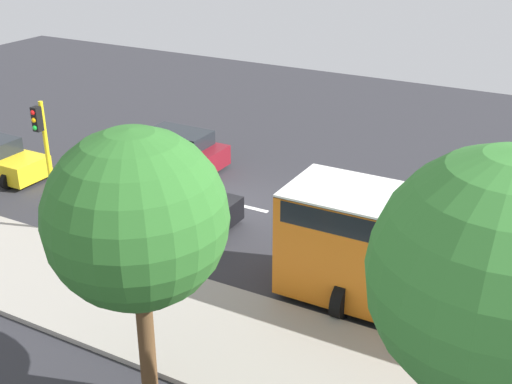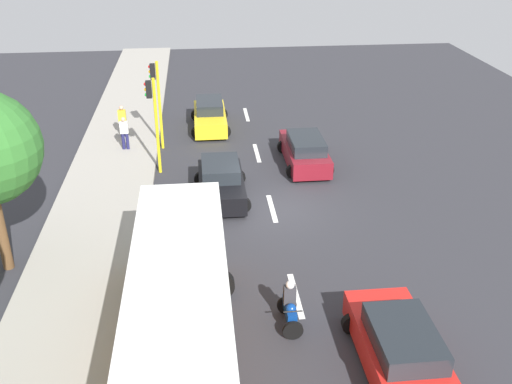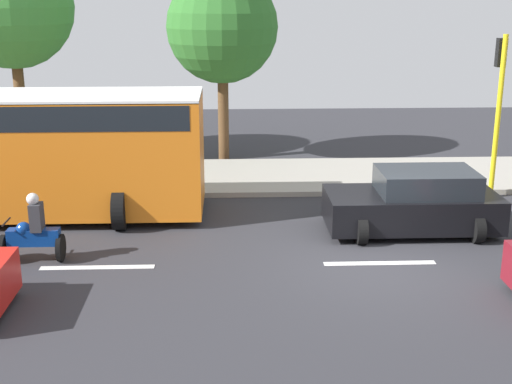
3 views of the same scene
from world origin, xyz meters
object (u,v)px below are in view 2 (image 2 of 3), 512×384
(motorcycle, at_px, (290,307))
(city_bus, at_px, (180,325))
(car_black, at_px, (221,182))
(pedestrian_near_signal, at_px, (122,120))
(car_maroon, at_px, (305,151))
(car_red, at_px, (399,346))
(traffic_light_midblock, at_px, (157,93))
(traffic_light_corner, at_px, (154,113))
(pedestrian_by_tree, at_px, (124,132))
(car_yellow_cab, at_px, (210,116))

(motorcycle, bearing_deg, city_bus, 32.31)
(car_black, xyz_separation_m, pedestrian_near_signal, (4.84, -7.49, 0.35))
(city_bus, distance_m, motorcycle, 3.89)
(car_maroon, height_order, pedestrian_near_signal, pedestrian_near_signal)
(car_red, relative_size, traffic_light_midblock, 0.97)
(car_red, height_order, motorcycle, motorcycle)
(city_bus, distance_m, pedestrian_near_signal, 18.44)
(car_black, relative_size, motorcycle, 2.67)
(car_black, bearing_deg, traffic_light_corner, -45.81)
(pedestrian_near_signal, distance_m, traffic_light_corner, 5.35)
(pedestrian_by_tree, relative_size, traffic_light_midblock, 0.38)
(car_maroon, xyz_separation_m, city_bus, (5.68, 13.70, 1.13))
(car_maroon, height_order, pedestrian_by_tree, pedestrian_by_tree)
(traffic_light_corner, bearing_deg, car_maroon, -178.56)
(car_yellow_cab, xyz_separation_m, pedestrian_by_tree, (4.36, 3.07, 0.35))
(car_yellow_cab, height_order, car_red, same)
(car_black, bearing_deg, traffic_light_midblock, -64.61)
(city_bus, bearing_deg, pedestrian_near_signal, -79.65)
(pedestrian_by_tree, bearing_deg, car_yellow_cab, -144.82)
(car_maroon, distance_m, pedestrian_by_tree, 9.08)
(pedestrian_near_signal, xyz_separation_m, traffic_light_midblock, (-2.02, 1.55, 1.87))
(pedestrian_near_signal, bearing_deg, car_black, 122.84)
(car_maroon, height_order, motorcycle, motorcycle)
(traffic_light_midblock, bearing_deg, city_bus, 94.46)
(car_maroon, distance_m, car_red, 13.78)
(car_yellow_cab, height_order, traffic_light_corner, traffic_light_corner)
(car_maroon, xyz_separation_m, pedestrian_by_tree, (8.71, -2.56, 0.35))
(car_maroon, distance_m, car_yellow_cab, 7.12)
(city_bus, xyz_separation_m, motorcycle, (-3.13, -1.98, -1.20))
(car_yellow_cab, bearing_deg, pedestrian_by_tree, 35.18)
(car_black, bearing_deg, car_red, 111.49)
(car_maroon, relative_size, pedestrian_near_signal, 2.69)
(pedestrian_near_signal, bearing_deg, city_bus, 100.35)
(car_black, xyz_separation_m, traffic_light_midblock, (2.82, -5.94, 2.22))
(car_maroon, xyz_separation_m, traffic_light_midblock, (6.98, -2.87, 2.22))
(car_black, distance_m, pedestrian_by_tree, 7.25)
(pedestrian_near_signal, distance_m, traffic_light_midblock, 3.16)
(city_bus, height_order, motorcycle, city_bus)
(car_red, xyz_separation_m, city_bus, (5.74, -0.07, 1.13))
(traffic_light_corner, bearing_deg, car_black, 134.19)
(traffic_light_corner, bearing_deg, car_yellow_cab, -114.33)
(car_red, bearing_deg, car_black, -68.51)
(pedestrian_by_tree, bearing_deg, traffic_light_corner, 122.32)
(car_yellow_cab, relative_size, pedestrian_near_signal, 2.60)
(motorcycle, bearing_deg, pedestrian_by_tree, -66.72)
(car_maroon, bearing_deg, pedestrian_by_tree, -16.39)
(city_bus, xyz_separation_m, traffic_light_midblock, (1.29, -16.57, 1.08))
(car_yellow_cab, bearing_deg, traffic_light_midblock, 46.51)
(pedestrian_by_tree, relative_size, traffic_light_corner, 0.38)
(car_yellow_cab, xyz_separation_m, traffic_light_midblock, (2.63, 2.77, 2.22))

